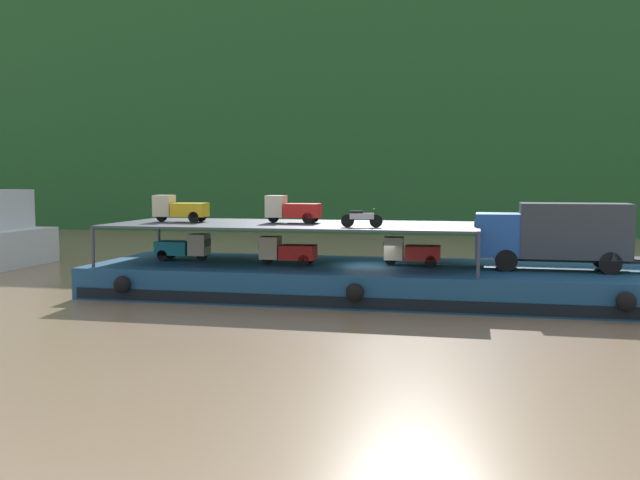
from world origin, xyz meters
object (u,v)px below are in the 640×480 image
Objects in this scene: mini_truck_lower_stern at (184,247)px; mini_truck_upper_stern at (180,209)px; mini_truck_upper_mid at (292,209)px; motorcycle_upper_port at (361,218)px; covered_lorry at (556,234)px; mini_truck_lower_mid at (411,251)px; mini_truck_lower_aft at (287,251)px; cargo_barge at (369,281)px.

mini_truck_upper_stern is (-0.12, -0.21, 2.00)m from mini_truck_lower_stern.
mini_truck_upper_mid is 1.46× the size of motorcycle_upper_port.
covered_lorry reaches higher than mini_truck_lower_mid.
covered_lorry reaches higher than mini_truck_lower_aft.
mini_truck_upper_stern is at bearing 179.81° from cargo_barge.
motorcycle_upper_port is (-8.71, -2.27, 0.74)m from covered_lorry.
mini_truck_lower_stern and mini_truck_lower_mid have the same top height.
motorcycle_upper_port is (3.95, -1.63, 1.74)m from mini_truck_lower_aft.
mini_truck_lower_stern is at bearing 60.74° from mini_truck_upper_stern.
mini_truck_upper_stern reaches higher than mini_truck_lower_aft.
mini_truck_upper_mid is (-12.64, 0.34, 1.00)m from covered_lorry.
mini_truck_lower_stern is 5.81m from mini_truck_lower_aft.
mini_truck_upper_stern reaches higher than motorcycle_upper_port.
mini_truck_lower_aft is (-12.66, -0.64, -1.00)m from covered_lorry.
mini_truck_upper_stern reaches higher than mini_truck_lower_mid.
mini_truck_upper_stern reaches higher than cargo_barge.
cargo_barge is 14.34× the size of motorcycle_upper_port.
mini_truck_upper_mid is at bearing 3.79° from mini_truck_upper_stern.
mini_truck_lower_aft reaches higher than cargo_barge.
mini_truck_lower_mid is 1.00× the size of mini_truck_upper_stern.
mini_truck_lower_stern is 11.74m from mini_truck_lower_mid.
mini_truck_upper_stern is (-9.88, 0.03, 3.44)m from cargo_barge.
covered_lorry is at bearing 14.62° from motorcycle_upper_port.
motorcycle_upper_port is at bearing -165.38° from covered_lorry.
cargo_barge is 9.79× the size of mini_truck_lower_mid.
covered_lorry is at bearing -1.54° from mini_truck_upper_mid.
mini_truck_upper_stern is at bearing -176.21° from mini_truck_upper_mid.
mini_truck_upper_mid is (-5.97, -0.02, 2.00)m from mini_truck_lower_mid.
mini_truck_lower_mid is (-6.67, 0.36, -1.00)m from covered_lorry.
mini_truck_upper_stern is at bearing -119.26° from mini_truck_lower_stern.
mini_truck_lower_stern is 1.00× the size of mini_truck_lower_aft.
mini_truck_upper_mid is at bearing 1.84° from mini_truck_lower_stern.
cargo_barge is 2.48m from mini_truck_lower_mid.
motorcycle_upper_port is (9.70, -2.43, 1.74)m from mini_truck_lower_stern.
covered_lorry is 9.03m from motorcycle_upper_port.
motorcycle_upper_port is at bearing -91.76° from cargo_barge.
mini_truck_upper_mid is at bearing 178.46° from covered_lorry.
mini_truck_lower_stern is 1.00× the size of mini_truck_upper_stern.
mini_truck_lower_stern is 1.45× the size of motorcycle_upper_port.
cargo_barge is 5.29m from mini_truck_upper_mid.
cargo_barge is 9.90× the size of mini_truck_lower_aft.
mini_truck_lower_mid is at bearing 9.46° from mini_truck_lower_aft.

